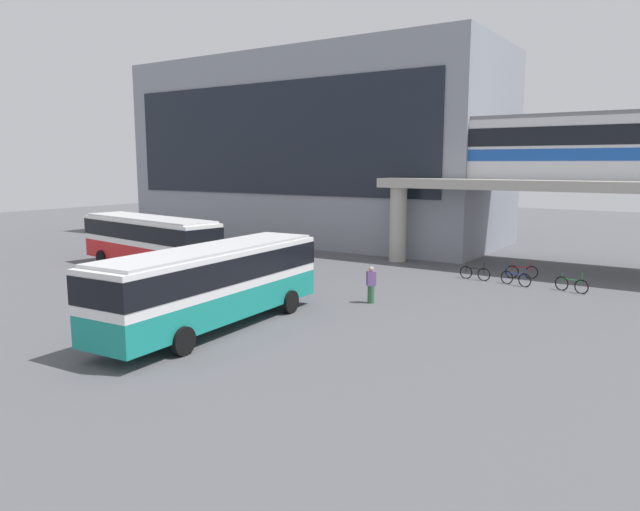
{
  "coord_description": "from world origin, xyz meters",
  "views": [
    {
      "loc": [
        17.94,
        -18.14,
        6.41
      ],
      "look_at": [
        3.02,
        4.29,
        2.2
      ],
      "focal_mm": 33.24,
      "sensor_mm": 36.0,
      "label": 1
    }
  ],
  "objects_px": {
    "bus_main": "(213,279)",
    "bus_secondary": "(149,237)",
    "station_building": "(315,150)",
    "bicycle_green": "(571,285)",
    "pedestrian_at_kerb": "(371,286)",
    "bicycle_black": "(475,273)",
    "pedestrian_near_building": "(279,271)",
    "bicycle_red": "(522,272)",
    "bicycle_blue": "(516,279)"
  },
  "relations": [
    {
      "from": "bicycle_black",
      "to": "bicycle_red",
      "type": "xyz_separation_m",
      "value": [
        2.06,
        1.83,
        0.0
      ]
    },
    {
      "from": "station_building",
      "to": "bicycle_black",
      "type": "distance_m",
      "value": 22.01
    },
    {
      "from": "bicycle_blue",
      "to": "bicycle_red",
      "type": "height_order",
      "value": "same"
    },
    {
      "from": "bus_secondary",
      "to": "pedestrian_at_kerb",
      "type": "xyz_separation_m",
      "value": [
        15.27,
        -0.13,
        -1.18
      ]
    },
    {
      "from": "bicycle_black",
      "to": "station_building",
      "type": "bearing_deg",
      "value": 149.29
    },
    {
      "from": "pedestrian_near_building",
      "to": "pedestrian_at_kerb",
      "type": "height_order",
      "value": "pedestrian_at_kerb"
    },
    {
      "from": "bus_main",
      "to": "bus_secondary",
      "type": "bearing_deg",
      "value": 149.2
    },
    {
      "from": "bicycle_green",
      "to": "bicycle_blue",
      "type": "bearing_deg",
      "value": 177.91
    },
    {
      "from": "bus_main",
      "to": "bicycle_green",
      "type": "xyz_separation_m",
      "value": [
        10.29,
        14.87,
        -1.63
      ]
    },
    {
      "from": "bicycle_green",
      "to": "bicycle_red",
      "type": "bearing_deg",
      "value": 143.54
    },
    {
      "from": "pedestrian_near_building",
      "to": "bicycle_green",
      "type": "bearing_deg",
      "value": 27.02
    },
    {
      "from": "bus_main",
      "to": "bicycle_red",
      "type": "distance_m",
      "value": 18.66
    },
    {
      "from": "bus_secondary",
      "to": "bicycle_red",
      "type": "distance_m",
      "value": 21.86
    },
    {
      "from": "bicycle_green",
      "to": "bicycle_red",
      "type": "distance_m",
      "value": 3.81
    },
    {
      "from": "bicycle_green",
      "to": "bicycle_black",
      "type": "xyz_separation_m",
      "value": [
        -5.13,
        0.43,
        0.0
      ]
    },
    {
      "from": "station_building",
      "to": "bicycle_green",
      "type": "height_order",
      "value": "station_building"
    },
    {
      "from": "bicycle_blue",
      "to": "bicycle_green",
      "type": "distance_m",
      "value": 2.8
    },
    {
      "from": "station_building",
      "to": "pedestrian_near_building",
      "type": "bearing_deg",
      "value": -61.43
    },
    {
      "from": "bicycle_red",
      "to": "station_building",
      "type": "bearing_deg",
      "value": 156.21
    },
    {
      "from": "bus_secondary",
      "to": "bicycle_black",
      "type": "relative_size",
      "value": 6.31
    },
    {
      "from": "station_building",
      "to": "pedestrian_at_kerb",
      "type": "relative_size",
      "value": 18.16
    },
    {
      "from": "station_building",
      "to": "bus_main",
      "type": "distance_m",
      "value": 29.41
    },
    {
      "from": "pedestrian_near_building",
      "to": "station_building",
      "type": "bearing_deg",
      "value": 118.57
    },
    {
      "from": "bus_secondary",
      "to": "bicycle_green",
      "type": "bearing_deg",
      "value": 18.58
    },
    {
      "from": "bus_secondary",
      "to": "pedestrian_at_kerb",
      "type": "distance_m",
      "value": 15.32
    },
    {
      "from": "bus_main",
      "to": "pedestrian_at_kerb",
      "type": "relative_size",
      "value": 6.53
    },
    {
      "from": "bus_main",
      "to": "bicycle_green",
      "type": "relative_size",
      "value": 6.49
    },
    {
      "from": "bicycle_red",
      "to": "pedestrian_at_kerb",
      "type": "bearing_deg",
      "value": -112.76
    },
    {
      "from": "bicycle_green",
      "to": "station_building",
      "type": "bearing_deg",
      "value": 154.33
    },
    {
      "from": "bicycle_red",
      "to": "pedestrian_at_kerb",
      "type": "relative_size",
      "value": 0.97
    },
    {
      "from": "bicycle_black",
      "to": "pedestrian_near_building",
      "type": "distance_m",
      "value": 10.92
    },
    {
      "from": "bus_secondary",
      "to": "bicycle_black",
      "type": "distance_m",
      "value": 19.21
    },
    {
      "from": "bicycle_black",
      "to": "bicycle_red",
      "type": "relative_size",
      "value": 1.08
    },
    {
      "from": "station_building",
      "to": "bicycle_red",
      "type": "xyz_separation_m",
      "value": [
        19.96,
        -8.8,
        -7.14
      ]
    },
    {
      "from": "bus_main",
      "to": "pedestrian_at_kerb",
      "type": "height_order",
      "value": "bus_main"
    },
    {
      "from": "station_building",
      "to": "pedestrian_at_kerb",
      "type": "xyz_separation_m",
      "value": [
        15.78,
        -18.77,
        -6.7
      ]
    },
    {
      "from": "bicycle_blue",
      "to": "bicycle_black",
      "type": "distance_m",
      "value": 2.36
    },
    {
      "from": "bicycle_blue",
      "to": "bicycle_red",
      "type": "distance_m",
      "value": 2.18
    },
    {
      "from": "bus_main",
      "to": "bicycle_black",
      "type": "relative_size",
      "value": 6.24
    },
    {
      "from": "bicycle_blue",
      "to": "pedestrian_near_building",
      "type": "relative_size",
      "value": 1.08
    },
    {
      "from": "bus_main",
      "to": "bicycle_black",
      "type": "xyz_separation_m",
      "value": [
        5.16,
        15.3,
        -1.63
      ]
    },
    {
      "from": "bicycle_green",
      "to": "pedestrian_at_kerb",
      "type": "relative_size",
      "value": 1.01
    },
    {
      "from": "pedestrian_at_kerb",
      "to": "bus_main",
      "type": "bearing_deg",
      "value": -112.98
    },
    {
      "from": "bicycle_green",
      "to": "bicycle_black",
      "type": "height_order",
      "value": "same"
    },
    {
      "from": "bus_secondary",
      "to": "pedestrian_near_building",
      "type": "bearing_deg",
      "value": 4.87
    },
    {
      "from": "bicycle_blue",
      "to": "pedestrian_at_kerb",
      "type": "relative_size",
      "value": 1.02
    },
    {
      "from": "bus_secondary",
      "to": "bicycle_green",
      "type": "height_order",
      "value": "bus_secondary"
    },
    {
      "from": "bicycle_blue",
      "to": "pedestrian_near_building",
      "type": "distance_m",
      "value": 12.57
    },
    {
      "from": "bus_main",
      "to": "pedestrian_near_building",
      "type": "bearing_deg",
      "value": 110.52
    },
    {
      "from": "bus_main",
      "to": "bus_secondary",
      "type": "relative_size",
      "value": 0.99
    }
  ]
}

